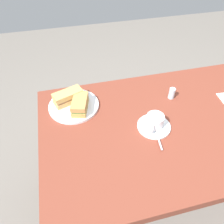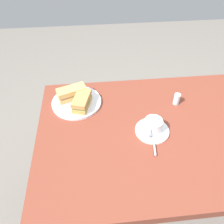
{
  "view_description": "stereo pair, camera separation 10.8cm",
  "coord_description": "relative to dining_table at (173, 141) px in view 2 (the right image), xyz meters",
  "views": [
    {
      "loc": [
        0.48,
        0.64,
        1.55
      ],
      "look_at": [
        0.3,
        -0.11,
        0.79
      ],
      "focal_mm": 35.64,
      "sensor_mm": 36.0,
      "label": 1
    },
    {
      "loc": [
        0.38,
        0.66,
        1.55
      ],
      "look_at": [
        0.3,
        -0.11,
        0.79
      ],
      "focal_mm": 35.64,
      "sensor_mm": 36.0,
      "label": 2
    }
  ],
  "objects": [
    {
      "name": "ground_plane",
      "position": [
        0.0,
        0.0,
        -0.66
      ],
      "size": [
        6.0,
        6.0,
        0.0
      ],
      "primitive_type": "plane",
      "color": "slate"
    },
    {
      "name": "dining_table",
      "position": [
        0.0,
        0.0,
        0.0
      ],
      "size": [
        1.31,
        0.79,
        0.76
      ],
      "color": "brown",
      "rests_on": "ground_plane"
    },
    {
      "name": "sandwich_plate",
      "position": [
        0.47,
        -0.22,
        0.11
      ],
      "size": [
        0.26,
        0.26,
        0.01
      ],
      "primitive_type": "cylinder",
      "color": "white",
      "rests_on": "dining_table"
    },
    {
      "name": "sandwich_front",
      "position": [
        0.49,
        -0.25,
        0.15
      ],
      "size": [
        0.16,
        0.11,
        0.06
      ],
      "color": "tan",
      "rests_on": "sandwich_plate"
    },
    {
      "name": "sandwich_back",
      "position": [
        0.44,
        -0.18,
        0.15
      ],
      "size": [
        0.11,
        0.15,
        0.06
      ],
      "color": "#B58D47",
      "rests_on": "sandwich_plate"
    },
    {
      "name": "coffee_saucer",
      "position": [
        0.13,
        0.01,
        0.11
      ],
      "size": [
        0.16,
        0.16,
        0.01
      ],
      "primitive_type": "cylinder",
      "color": "white",
      "rests_on": "dining_table"
    },
    {
      "name": "coffee_cup",
      "position": [
        0.13,
        0.01,
        0.15
      ],
      "size": [
        0.08,
        0.1,
        0.06
      ],
      "color": "white",
      "rests_on": "coffee_saucer"
    },
    {
      "name": "spoon",
      "position": [
        0.14,
        0.08,
        0.11
      ],
      "size": [
        0.03,
        0.1,
        0.01
      ],
      "color": "silver",
      "rests_on": "coffee_saucer"
    },
    {
      "name": "salt_shaker",
      "position": [
        -0.04,
        -0.17,
        0.13
      ],
      "size": [
        0.03,
        0.03,
        0.06
      ],
      "primitive_type": "cylinder",
      "color": "silver",
      "rests_on": "dining_table"
    }
  ]
}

